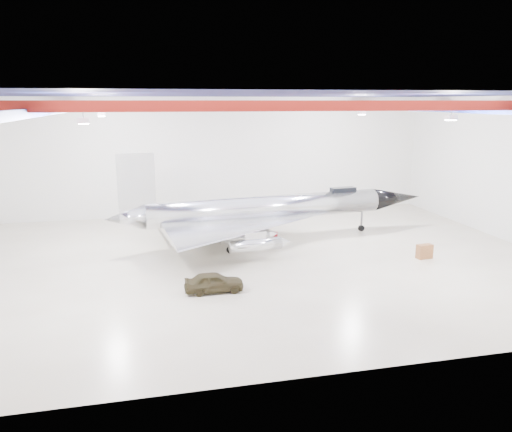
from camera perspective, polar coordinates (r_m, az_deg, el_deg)
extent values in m
plane|color=#B8AA92|center=(34.32, 0.10, -5.01)|extent=(40.00, 40.00, 0.00)
plane|color=silver|center=(47.64, -3.97, 6.82)|extent=(40.00, 0.00, 40.00)
plane|color=#0A0F38|center=(32.63, 0.10, 13.68)|extent=(40.00, 40.00, 0.00)
cube|color=maroon|center=(23.94, 5.05, 12.43)|extent=(39.50, 0.25, 0.50)
cube|color=maroon|center=(29.71, 1.43, 12.59)|extent=(39.50, 0.25, 0.50)
cube|color=maroon|center=(35.56, -1.01, 12.66)|extent=(39.50, 0.25, 0.50)
cube|color=maroon|center=(41.45, -2.75, 12.70)|extent=(39.50, 0.25, 0.50)
cube|color=#0D164E|center=(32.15, -21.66, 11.19)|extent=(0.25, 29.50, 0.40)
cube|color=#0D164E|center=(37.21, 18.82, 11.54)|extent=(0.25, 29.50, 0.40)
cube|color=silver|center=(25.96, -19.11, 10.28)|extent=(0.55, 0.55, 0.25)
cube|color=silver|center=(31.08, 21.38, 10.44)|extent=(0.55, 0.55, 0.25)
cube|color=silver|center=(37.91, -17.24, 11.06)|extent=(0.55, 0.55, 0.25)
cube|color=silver|center=(41.58, 12.00, 11.48)|extent=(0.55, 0.55, 0.25)
cylinder|color=silver|center=(38.36, 1.34, 0.95)|extent=(18.71, 4.01, 1.86)
cone|color=black|center=(43.79, 15.72, 1.98)|extent=(4.84, 2.39, 1.86)
cone|color=silver|center=(36.05, -14.78, -0.27)|extent=(2.99, 2.17, 1.86)
cube|color=silver|center=(35.67, -13.51, 3.63)|extent=(2.60, 0.41, 4.19)
cube|color=black|center=(40.90, 9.92, 2.92)|extent=(2.12, 0.98, 0.47)
cylinder|color=silver|center=(33.08, -0.05, -3.34)|extent=(3.61, 1.24, 0.84)
cylinder|color=silver|center=(35.20, -1.31, -2.34)|extent=(3.61, 1.24, 0.84)
cylinder|color=silver|center=(40.38, -3.79, -0.35)|extent=(3.61, 1.24, 0.84)
cylinder|color=silver|center=(42.57, -4.65, 0.33)|extent=(3.61, 1.24, 0.84)
cylinder|color=#59595B|center=(42.39, 11.97, -0.61)|extent=(0.17, 0.17, 1.68)
cylinder|color=black|center=(42.53, 11.93, -1.37)|extent=(0.54, 0.26, 0.52)
cylinder|color=#59595B|center=(35.49, -2.97, -3.00)|extent=(0.17, 0.17, 1.68)
cylinder|color=black|center=(35.65, -2.96, -3.89)|extent=(0.54, 0.26, 0.52)
cylinder|color=#59595B|center=(39.82, -4.89, -1.25)|extent=(0.17, 0.17, 1.68)
cylinder|color=black|center=(39.96, -4.87, -2.05)|extent=(0.54, 0.26, 0.52)
imported|color=#332C19|center=(28.68, -4.82, -7.54)|extent=(3.37, 1.37, 1.15)
cube|color=brown|center=(36.36, 18.70, -3.86)|extent=(1.14, 0.66, 0.99)
cube|color=olive|center=(38.59, -8.67, -2.86)|extent=(0.56, 0.50, 0.32)
cube|color=#A7101E|center=(43.37, -4.75, -1.00)|extent=(0.50, 0.46, 0.29)
cylinder|color=#59595B|center=(37.79, 1.80, -2.94)|extent=(0.69, 0.69, 0.47)
cube|color=#59595B|center=(39.08, -7.89, -2.69)|extent=(0.42, 0.38, 0.25)
cylinder|color=#A7101E|center=(39.84, 2.17, -2.15)|extent=(0.56, 0.56, 0.40)
cylinder|color=#59595B|center=(43.32, -2.58, -0.94)|extent=(0.46, 0.46, 0.35)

